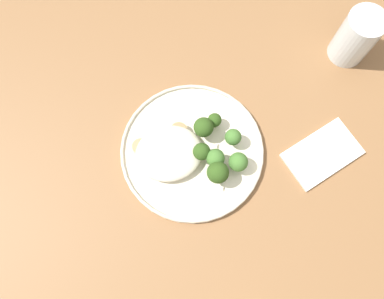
{
  "coord_description": "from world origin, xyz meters",
  "views": [
    {
      "loc": [
        0.03,
        0.23,
        1.48
      ],
      "look_at": [
        -0.01,
        0.03,
        0.76
      ],
      "focal_mm": 35.23,
      "sensor_mm": 36.0,
      "label": 1
    }
  ],
  "objects_px": {
    "seared_scallop_tiny_bay": "(151,165)",
    "water_glass": "(354,39)",
    "broccoli_floret_beside_noodles": "(215,158)",
    "seared_scallop_rear_pale": "(160,149)",
    "dinner_plate": "(192,151)",
    "seared_scallop_half_hidden": "(140,146)",
    "broccoli_floret_split_head": "(215,120)",
    "broccoli_floret_front_edge": "(238,162)",
    "seared_scallop_large_seared": "(168,157)",
    "broccoli_floret_rear_charred": "(204,127)",
    "broccoli_floret_right_tilted": "(202,152)",
    "broccoli_floret_near_rim": "(218,173)",
    "broccoli_floret_small_sprig": "(233,137)",
    "seared_scallop_tilted_round": "(179,131)",
    "seared_scallop_on_noodles": "(164,135)",
    "folded_napkin": "(322,154)"
  },
  "relations": [
    {
      "from": "seared_scallop_half_hidden",
      "to": "seared_scallop_rear_pale",
      "type": "xyz_separation_m",
      "value": [
        -0.04,
        0.01,
        -0.0
      ]
    },
    {
      "from": "broccoli_floret_small_sprig",
      "to": "broccoli_floret_split_head",
      "type": "distance_m",
      "value": 0.05
    },
    {
      "from": "seared_scallop_tiny_bay",
      "to": "broccoli_floret_near_rim",
      "type": "relative_size",
      "value": 0.51
    },
    {
      "from": "seared_scallop_rear_pale",
      "to": "folded_napkin",
      "type": "bearing_deg",
      "value": 167.03
    },
    {
      "from": "seared_scallop_half_hidden",
      "to": "broccoli_floret_near_rim",
      "type": "bearing_deg",
      "value": 146.41
    },
    {
      "from": "broccoli_floret_near_rim",
      "to": "broccoli_floret_small_sprig",
      "type": "bearing_deg",
      "value": -125.41
    },
    {
      "from": "water_glass",
      "to": "broccoli_floret_rear_charred",
      "type": "bearing_deg",
      "value": 19.41
    },
    {
      "from": "seared_scallop_rear_pale",
      "to": "broccoli_floret_small_sprig",
      "type": "xyz_separation_m",
      "value": [
        -0.14,
        0.01,
        0.02
      ]
    },
    {
      "from": "seared_scallop_tiny_bay",
      "to": "seared_scallop_half_hidden",
      "type": "relative_size",
      "value": 0.9
    },
    {
      "from": "dinner_plate",
      "to": "seared_scallop_half_hidden",
      "type": "distance_m",
      "value": 0.1
    },
    {
      "from": "seared_scallop_tiny_bay",
      "to": "broccoli_floret_near_rim",
      "type": "xyz_separation_m",
      "value": [
        -0.12,
        0.05,
        0.03
      ]
    },
    {
      "from": "folded_napkin",
      "to": "seared_scallop_rear_pale",
      "type": "bearing_deg",
      "value": -12.97
    },
    {
      "from": "seared_scallop_half_hidden",
      "to": "broccoli_floret_right_tilted",
      "type": "relative_size",
      "value": 0.66
    },
    {
      "from": "broccoli_floret_beside_noodles",
      "to": "broccoli_floret_front_edge",
      "type": "xyz_separation_m",
      "value": [
        -0.04,
        0.02,
        -0.0
      ]
    },
    {
      "from": "seared_scallop_large_seared",
      "to": "seared_scallop_tilted_round",
      "type": "distance_m",
      "value": 0.06
    },
    {
      "from": "broccoli_floret_split_head",
      "to": "broccoli_floret_front_edge",
      "type": "bearing_deg",
      "value": 104.59
    },
    {
      "from": "broccoli_floret_split_head",
      "to": "water_glass",
      "type": "relative_size",
      "value": 0.34
    },
    {
      "from": "broccoli_floret_right_tilted",
      "to": "broccoli_floret_small_sprig",
      "type": "height_order",
      "value": "broccoli_floret_right_tilted"
    },
    {
      "from": "dinner_plate",
      "to": "seared_scallop_tilted_round",
      "type": "bearing_deg",
      "value": -66.88
    },
    {
      "from": "seared_scallop_on_noodles",
      "to": "broccoli_floret_rear_charred",
      "type": "relative_size",
      "value": 0.48
    },
    {
      "from": "dinner_plate",
      "to": "broccoli_floret_split_head",
      "type": "distance_m",
      "value": 0.08
    },
    {
      "from": "broccoli_floret_front_edge",
      "to": "broccoli_floret_rear_charred",
      "type": "height_order",
      "value": "broccoli_floret_rear_charred"
    },
    {
      "from": "seared_scallop_on_noodles",
      "to": "broccoli_floret_right_tilted",
      "type": "distance_m",
      "value": 0.09
    },
    {
      "from": "seared_scallop_tiny_bay",
      "to": "broccoli_floret_right_tilted",
      "type": "bearing_deg",
      "value": 179.75
    },
    {
      "from": "dinner_plate",
      "to": "seared_scallop_on_noodles",
      "type": "distance_m",
      "value": 0.06
    },
    {
      "from": "seared_scallop_tiny_bay",
      "to": "seared_scallop_rear_pale",
      "type": "xyz_separation_m",
      "value": [
        -0.02,
        -0.03,
        -0.0
      ]
    },
    {
      "from": "seared_scallop_large_seared",
      "to": "broccoli_floret_rear_charred",
      "type": "bearing_deg",
      "value": -154.34
    },
    {
      "from": "broccoli_floret_front_edge",
      "to": "broccoli_floret_near_rim",
      "type": "height_order",
      "value": "broccoli_floret_near_rim"
    },
    {
      "from": "dinner_plate",
      "to": "broccoli_floret_beside_noodles",
      "type": "relative_size",
      "value": 5.38
    },
    {
      "from": "seared_scallop_large_seared",
      "to": "broccoli_floret_rear_charred",
      "type": "height_order",
      "value": "broccoli_floret_rear_charred"
    },
    {
      "from": "folded_napkin",
      "to": "broccoli_floret_beside_noodles",
      "type": "bearing_deg",
      "value": -6.83
    },
    {
      "from": "seared_scallop_large_seared",
      "to": "broccoli_floret_near_rim",
      "type": "relative_size",
      "value": 0.42
    },
    {
      "from": "dinner_plate",
      "to": "seared_scallop_tiny_bay",
      "type": "relative_size",
      "value": 9.23
    },
    {
      "from": "seared_scallop_half_hidden",
      "to": "broccoli_floret_beside_noodles",
      "type": "relative_size",
      "value": 0.64
    },
    {
      "from": "seared_scallop_half_hidden",
      "to": "water_glass",
      "type": "relative_size",
      "value": 0.29
    },
    {
      "from": "folded_napkin",
      "to": "seared_scallop_half_hidden",
      "type": "bearing_deg",
      "value": -13.71
    },
    {
      "from": "seared_scallop_rear_pale",
      "to": "folded_napkin",
      "type": "height_order",
      "value": "seared_scallop_rear_pale"
    },
    {
      "from": "seared_scallop_large_seared",
      "to": "seared_scallop_tiny_bay",
      "type": "relative_size",
      "value": 0.82
    },
    {
      "from": "seared_scallop_tilted_round",
      "to": "broccoli_floret_near_rim",
      "type": "xyz_separation_m",
      "value": [
        -0.05,
        0.11,
        0.03
      ]
    },
    {
      "from": "seared_scallop_on_noodles",
      "to": "water_glass",
      "type": "distance_m",
      "value": 0.44
    },
    {
      "from": "folded_napkin",
      "to": "broccoli_floret_small_sprig",
      "type": "bearing_deg",
      "value": -19.24
    },
    {
      "from": "seared_scallop_tiny_bay",
      "to": "water_glass",
      "type": "relative_size",
      "value": 0.26
    },
    {
      "from": "seared_scallop_half_hidden",
      "to": "broccoli_floret_split_head",
      "type": "height_order",
      "value": "broccoli_floret_split_head"
    },
    {
      "from": "broccoli_floret_beside_noodles",
      "to": "seared_scallop_rear_pale",
      "type": "bearing_deg",
      "value": -25.25
    },
    {
      "from": "seared_scallop_large_seared",
      "to": "seared_scallop_half_hidden",
      "type": "height_order",
      "value": "seared_scallop_large_seared"
    },
    {
      "from": "seared_scallop_tilted_round",
      "to": "broccoli_floret_split_head",
      "type": "distance_m",
      "value": 0.08
    },
    {
      "from": "seared_scallop_on_noodles",
      "to": "dinner_plate",
      "type": "bearing_deg",
      "value": 140.65
    },
    {
      "from": "broccoli_floret_split_head",
      "to": "dinner_plate",
      "type": "bearing_deg",
      "value": 39.5
    },
    {
      "from": "seared_scallop_on_noodles",
      "to": "seared_scallop_rear_pale",
      "type": "relative_size",
      "value": 1.03
    },
    {
      "from": "seared_scallop_tiny_bay",
      "to": "seared_scallop_half_hidden",
      "type": "xyz_separation_m",
      "value": [
        0.01,
        -0.04,
        -0.0
      ]
    }
  ]
}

